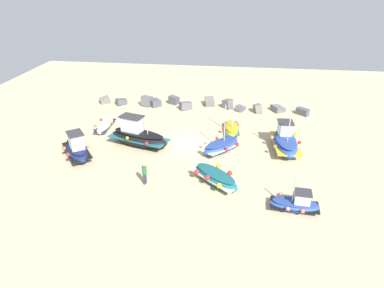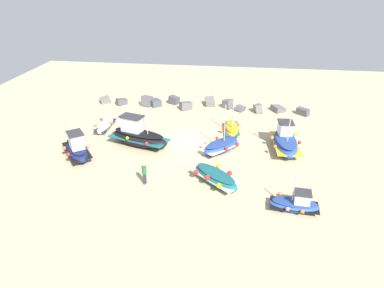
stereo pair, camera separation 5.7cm
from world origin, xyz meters
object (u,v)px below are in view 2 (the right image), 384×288
object	(u,v)px
fishing_boat_4	(285,142)
fishing_boat_5	(295,204)
fishing_boat_0	(138,136)
fishing_boat_7	(221,146)
person_walking	(144,172)
fishing_boat_1	(215,177)
fishing_boat_6	(105,125)
fishing_boat_2	(77,148)
fishing_boat_3	(232,128)

from	to	relation	value
fishing_boat_4	fishing_boat_5	world-z (taller)	fishing_boat_4
fishing_boat_0	fishing_boat_5	xyz separation A→B (m)	(11.83, -7.22, -0.39)
fishing_boat_7	person_walking	size ratio (longest dim) A/B	2.48
fishing_boat_1	person_walking	distance (m)	4.87
fishing_boat_0	fishing_boat_1	size ratio (longest dim) A/B	1.44
fishing_boat_1	fishing_boat_4	xyz separation A→B (m)	(5.26, 5.71, 0.24)
fishing_boat_6	fishing_boat_5	bearing A→B (deg)	-122.34
fishing_boat_2	fishing_boat_5	bearing A→B (deg)	36.14
fishing_boat_2	fishing_boat_6	bearing A→B (deg)	138.52
fishing_boat_1	fishing_boat_3	bearing A→B (deg)	-53.60
fishing_boat_7	fishing_boat_5	bearing A→B (deg)	76.53
fishing_boat_4	fishing_boat_6	xyz separation A→B (m)	(-15.93, 1.87, -0.31)
fishing_boat_1	fishing_boat_3	distance (m)	8.64
fishing_boat_1	fishing_boat_7	xyz separation A→B (m)	(0.15, 4.69, 0.01)
fishing_boat_4	person_walking	xyz separation A→B (m)	(-10.06, -6.43, 0.21)
fishing_boat_4	fishing_boat_0	bearing A→B (deg)	89.95
person_walking	fishing_boat_3	bearing A→B (deg)	81.27
fishing_boat_5	fishing_boat_7	size ratio (longest dim) A/B	0.79
fishing_boat_2	fishing_boat_4	world-z (taller)	fishing_boat_4
fishing_boat_6	fishing_boat_3	bearing A→B (deg)	-85.10
fishing_boat_6	person_walking	bearing A→B (deg)	-144.85
fishing_boat_6	fishing_boat_2	bearing A→B (deg)	176.23
person_walking	fishing_boat_2	bearing A→B (deg)	176.76
fishing_boat_0	person_walking	distance (m)	5.97
fishing_boat_0	fishing_boat_3	world-z (taller)	fishing_boat_3
fishing_boat_4	fishing_boat_7	world-z (taller)	fishing_boat_4
fishing_boat_4	fishing_boat_6	world-z (taller)	fishing_boat_4
fishing_boat_4	fishing_boat_5	bearing A→B (deg)	174.62
fishing_boat_3	person_walking	size ratio (longest dim) A/B	2.38
fishing_boat_5	fishing_boat_6	bearing A→B (deg)	152.73
fishing_boat_2	fishing_boat_3	size ratio (longest dim) A/B	1.05
fishing_boat_4	fishing_boat_5	distance (m)	8.03
fishing_boat_0	fishing_boat_4	size ratio (longest dim) A/B	1.19
fishing_boat_5	fishing_boat_6	distance (m)	18.57
fishing_boat_1	fishing_boat_6	xyz separation A→B (m)	(-10.67, 7.58, -0.07)
fishing_boat_5	fishing_boat_7	xyz separation A→B (m)	(-4.89, 7.00, 0.04)
fishing_boat_4	fishing_boat_5	size ratio (longest dim) A/B	1.48
fishing_boat_2	fishing_boat_4	size ratio (longest dim) A/B	0.87
fishing_boat_6	person_walking	xyz separation A→B (m)	(5.87, -8.29, 0.51)
fishing_boat_5	fishing_boat_6	world-z (taller)	fishing_boat_5
fishing_boat_0	fishing_boat_4	distance (m)	12.07
fishing_boat_1	fishing_boat_2	world-z (taller)	fishing_boat_2
fishing_boat_0	person_walking	bearing A→B (deg)	126.84
fishing_boat_4	person_walking	distance (m)	11.94
fishing_boat_2	fishing_boat_4	bearing A→B (deg)	64.02
fishing_boat_0	fishing_boat_3	size ratio (longest dim) A/B	1.44
fishing_boat_1	fishing_boat_6	bearing A→B (deg)	6.78
fishing_boat_1	fishing_boat_6	size ratio (longest dim) A/B	1.19
fishing_boat_0	fishing_boat_2	world-z (taller)	fishing_boat_0
person_walking	fishing_boat_1	bearing A→B (deg)	31.08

